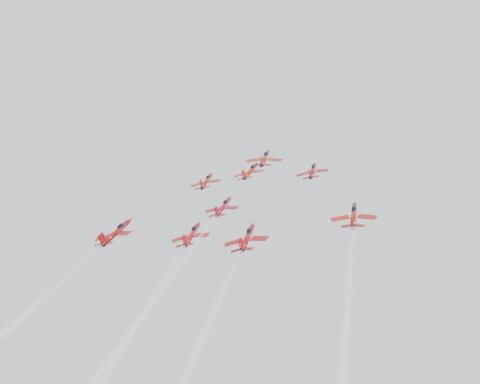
% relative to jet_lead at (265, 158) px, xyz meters
% --- Properties ---
extents(jet_lead, '(10.59, 12.95, 10.11)m').
position_rel_jet_lead_xyz_m(jet_lead, '(0.00, 0.00, 0.00)').
color(jet_lead, '#A11F0F').
extents(jet_row2_left, '(8.90, 10.88, 8.50)m').
position_rel_jet_lead_xyz_m(jet_row2_left, '(-13.19, -10.85, -8.38)').
color(jet_row2_left, '#A71E0F').
extents(jet_row2_center, '(9.11, 11.14, 8.70)m').
position_rel_jet_lead_xyz_m(jet_row2_center, '(-1.78, -7.53, -5.81)').
color(jet_row2_center, '#AC2110').
extents(jet_row2_right, '(8.52, 10.42, 8.14)m').
position_rel_jet_lead_xyz_m(jet_row2_right, '(16.06, -11.00, -8.49)').
color(jet_row2_right, '#A30F15').
extents(jet_center, '(8.53, 74.32, 57.60)m').
position_rel_jet_lead_xyz_m(jet_center, '(-2.47, -58.06, -44.81)').
color(jet_center, '#A20F1C').
extents(jet_rear_left, '(8.94, 77.85, 60.35)m').
position_rel_jet_lead_xyz_m(jet_rear_left, '(-5.40, -70.10, -54.09)').
color(jet_rear_left, '#AD1010').
extents(jet_rear_farright, '(9.21, 80.26, 62.21)m').
position_rel_jet_lead_xyz_m(jet_rear_farright, '(28.65, -68.05, -52.50)').
color(jet_rear_farright, '#AA1910').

